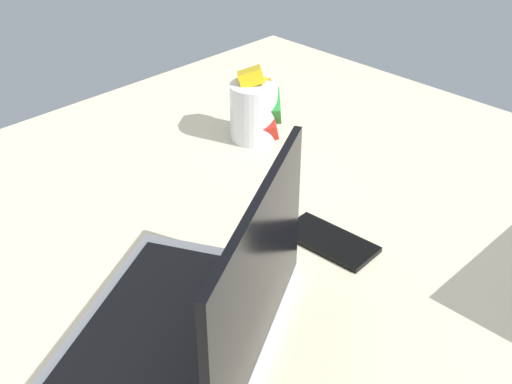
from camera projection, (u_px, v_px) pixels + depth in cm
name	position (u px, v px, depth cm)	size (l,w,h in cm)	color
laptop	(195.00, 317.00, 77.65)	(39.92, 35.75, 23.00)	silver
snack_cup	(256.00, 109.00, 122.73)	(10.67, 11.27, 14.69)	silver
cell_phone	(327.00, 240.00, 97.39)	(6.80, 14.00, 0.80)	black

